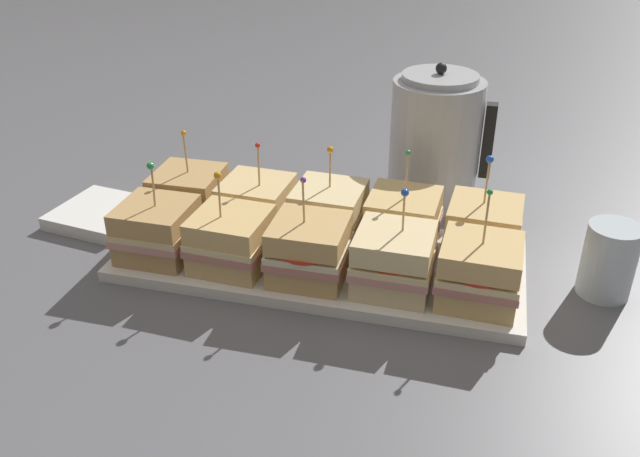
% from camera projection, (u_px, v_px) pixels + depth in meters
% --- Properties ---
extents(ground_plane, '(6.00, 6.00, 0.00)m').
position_uv_depth(ground_plane, '(320.00, 264.00, 1.10)').
color(ground_plane, slate).
extents(serving_platter, '(0.64, 0.27, 0.02)m').
position_uv_depth(serving_platter, '(320.00, 260.00, 1.09)').
color(serving_platter, white).
rests_on(serving_platter, ground_plane).
extents(sandwich_front_far_left, '(0.12, 0.12, 0.16)m').
position_uv_depth(sandwich_front_far_left, '(157.00, 230.00, 1.07)').
color(sandwich_front_far_left, tan).
rests_on(sandwich_front_far_left, serving_platter).
extents(sandwich_front_left, '(0.12, 0.12, 0.16)m').
position_uv_depth(sandwich_front_left, '(231.00, 240.00, 1.04)').
color(sandwich_front_left, tan).
rests_on(sandwich_front_left, serving_platter).
extents(sandwich_front_center, '(0.12, 0.12, 0.17)m').
position_uv_depth(sandwich_front_center, '(310.00, 250.00, 1.01)').
color(sandwich_front_center, tan).
rests_on(sandwich_front_center, serving_platter).
extents(sandwich_front_right, '(0.12, 0.12, 0.16)m').
position_uv_depth(sandwich_front_right, '(394.00, 260.00, 0.99)').
color(sandwich_front_right, beige).
rests_on(sandwich_front_right, serving_platter).
extents(sandwich_front_far_right, '(0.12, 0.12, 0.17)m').
position_uv_depth(sandwich_front_far_right, '(479.00, 272.00, 0.96)').
color(sandwich_front_far_right, tan).
rests_on(sandwich_front_far_right, serving_platter).
extents(sandwich_back_far_left, '(0.12, 0.12, 0.17)m').
position_uv_depth(sandwich_back_far_left, '(189.00, 197.00, 1.17)').
color(sandwich_back_far_left, tan).
rests_on(sandwich_back_far_left, serving_platter).
extents(sandwich_back_left, '(0.12, 0.12, 0.16)m').
position_uv_depth(sandwich_back_left, '(257.00, 205.00, 1.14)').
color(sandwich_back_left, '#DBB77A').
rests_on(sandwich_back_left, serving_platter).
extents(sandwich_back_center, '(0.12, 0.12, 0.16)m').
position_uv_depth(sandwich_back_center, '(330.00, 213.00, 1.11)').
color(sandwich_back_center, beige).
rests_on(sandwich_back_center, serving_platter).
extents(sandwich_back_right, '(0.12, 0.12, 0.17)m').
position_uv_depth(sandwich_back_right, '(403.00, 222.00, 1.09)').
color(sandwich_back_right, tan).
rests_on(sandwich_back_right, serving_platter).
extents(sandwich_back_far_right, '(0.12, 0.12, 0.17)m').
position_uv_depth(sandwich_back_far_right, '(483.00, 230.00, 1.06)').
color(sandwich_back_far_right, tan).
rests_on(sandwich_back_far_right, serving_platter).
extents(kettle_steel, '(0.19, 0.17, 0.26)m').
position_uv_depth(kettle_steel, '(435.00, 140.00, 1.25)').
color(kettle_steel, '#B7BABF').
rests_on(kettle_steel, ground_plane).
extents(drinking_glass, '(0.08, 0.08, 0.11)m').
position_uv_depth(drinking_glass, '(609.00, 260.00, 1.00)').
color(drinking_glass, silver).
rests_on(drinking_glass, ground_plane).
extents(napkin_stack, '(0.17, 0.17, 0.02)m').
position_uv_depth(napkin_stack, '(101.00, 214.00, 1.22)').
color(napkin_stack, white).
rests_on(napkin_stack, ground_plane).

